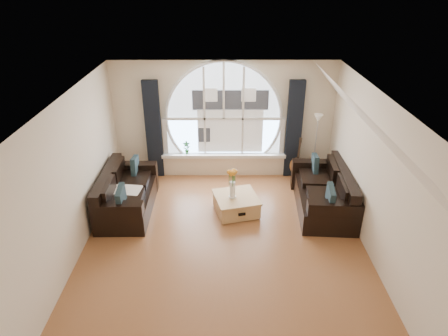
# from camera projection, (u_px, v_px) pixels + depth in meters

# --- Properties ---
(ground) EXTENTS (5.00, 5.50, 0.01)m
(ground) POSITION_uv_depth(u_px,v_px,m) (224.00, 242.00, 7.24)
(ground) COLOR brown
(ground) RESTS_ON ground
(ceiling) EXTENTS (5.00, 5.50, 0.01)m
(ceiling) POSITION_uv_depth(u_px,v_px,m) (224.00, 97.00, 6.03)
(ceiling) COLOR silver
(ceiling) RESTS_ON ground
(wall_back) EXTENTS (5.00, 0.01, 2.70)m
(wall_back) POSITION_uv_depth(u_px,v_px,m) (224.00, 120.00, 9.09)
(wall_back) COLOR beige
(wall_back) RESTS_ON ground
(wall_front) EXTENTS (5.00, 0.01, 2.70)m
(wall_front) POSITION_uv_depth(u_px,v_px,m) (225.00, 299.00, 4.18)
(wall_front) COLOR beige
(wall_front) RESTS_ON ground
(wall_left) EXTENTS (0.01, 5.50, 2.70)m
(wall_left) POSITION_uv_depth(u_px,v_px,m) (74.00, 176.00, 6.62)
(wall_left) COLOR beige
(wall_left) RESTS_ON ground
(wall_right) EXTENTS (0.01, 5.50, 2.70)m
(wall_right) POSITION_uv_depth(u_px,v_px,m) (374.00, 176.00, 6.64)
(wall_right) COLOR beige
(wall_right) RESTS_ON ground
(attic_slope) EXTENTS (0.92, 5.50, 0.72)m
(attic_slope) POSITION_uv_depth(u_px,v_px,m) (366.00, 119.00, 6.19)
(attic_slope) COLOR silver
(attic_slope) RESTS_ON ground
(arched_window) EXTENTS (2.60, 0.06, 2.15)m
(arched_window) POSITION_uv_depth(u_px,v_px,m) (224.00, 109.00, 8.94)
(arched_window) COLOR silver
(arched_window) RESTS_ON wall_back
(window_sill) EXTENTS (2.90, 0.22, 0.08)m
(window_sill) POSITION_uv_depth(u_px,v_px,m) (224.00, 155.00, 9.38)
(window_sill) COLOR white
(window_sill) RESTS_ON wall_back
(window_frame) EXTENTS (2.76, 0.08, 2.15)m
(window_frame) POSITION_uv_depth(u_px,v_px,m) (224.00, 109.00, 8.91)
(window_frame) COLOR white
(window_frame) RESTS_ON wall_back
(neighbor_house) EXTENTS (1.70, 0.02, 1.50)m
(neighbor_house) POSITION_uv_depth(u_px,v_px,m) (230.00, 114.00, 8.98)
(neighbor_house) COLOR silver
(neighbor_house) RESTS_ON wall_back
(curtain_left) EXTENTS (0.35, 0.12, 2.30)m
(curtain_left) POSITION_uv_depth(u_px,v_px,m) (154.00, 130.00, 9.07)
(curtain_left) COLOR black
(curtain_left) RESTS_ON ground
(curtain_right) EXTENTS (0.35, 0.12, 2.30)m
(curtain_right) POSITION_uv_depth(u_px,v_px,m) (294.00, 130.00, 9.08)
(curtain_right) COLOR black
(curtain_right) RESTS_ON ground
(sofa_left) EXTENTS (0.97, 1.91, 0.85)m
(sofa_left) POSITION_uv_depth(u_px,v_px,m) (127.00, 193.00, 8.03)
(sofa_left) COLOR black
(sofa_left) RESTS_ON ground
(sofa_right) EXTENTS (1.12, 2.03, 0.88)m
(sofa_right) POSITION_uv_depth(u_px,v_px,m) (323.00, 192.00, 8.06)
(sofa_right) COLOR black
(sofa_right) RESTS_ON ground
(coffee_chest) EXTENTS (1.01, 1.01, 0.41)m
(coffee_chest) POSITION_uv_depth(u_px,v_px,m) (236.00, 203.00, 8.04)
(coffee_chest) COLOR tan
(coffee_chest) RESTS_ON ground
(throw_blanket) EXTENTS (0.62, 0.62, 0.10)m
(throw_blanket) POSITION_uv_depth(u_px,v_px,m) (125.00, 194.00, 7.77)
(throw_blanket) COLOR silver
(throw_blanket) RESTS_ON sofa_left
(vase_flowers) EXTENTS (0.24, 0.24, 0.70)m
(vase_flowers) POSITION_uv_depth(u_px,v_px,m) (233.00, 180.00, 7.76)
(vase_flowers) COLOR white
(vase_flowers) RESTS_ON coffee_chest
(floor_lamp) EXTENTS (0.24, 0.24, 1.60)m
(floor_lamp) POSITION_uv_depth(u_px,v_px,m) (315.00, 148.00, 9.03)
(floor_lamp) COLOR #B2B2B2
(floor_lamp) RESTS_ON ground
(guitar) EXTENTS (0.43, 0.36, 1.06)m
(guitar) POSITION_uv_depth(u_px,v_px,m) (298.00, 157.00, 9.23)
(guitar) COLOR #925D2D
(guitar) RESTS_ON ground
(potted_plant) EXTENTS (0.18, 0.15, 0.31)m
(potted_plant) POSITION_uv_depth(u_px,v_px,m) (187.00, 148.00, 9.29)
(potted_plant) COLOR #1E6023
(potted_plant) RESTS_ON window_sill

